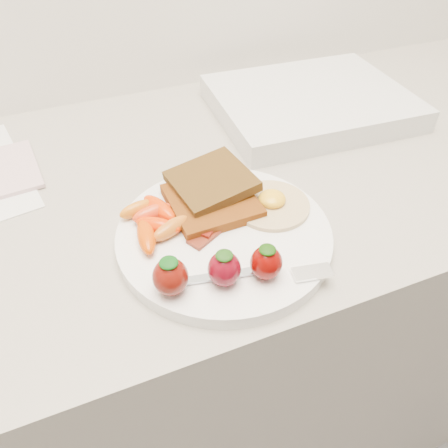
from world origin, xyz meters
name	(u,v)px	position (x,y,z in m)	size (l,w,h in m)	color
counter	(188,344)	(0.00, 1.70, 0.45)	(2.00, 0.60, 0.90)	gray
plate	(224,235)	(0.02, 1.55, 0.91)	(0.27, 0.27, 0.02)	white
toast_lower	(212,202)	(0.03, 1.60, 0.93)	(0.11, 0.11, 0.01)	#492505
toast_upper	(211,181)	(0.04, 1.62, 0.94)	(0.10, 0.10, 0.01)	#331D0A
fried_egg	(271,203)	(0.10, 1.57, 0.92)	(0.13, 0.13, 0.02)	beige
bacon_strips	(219,220)	(0.02, 1.56, 0.92)	(0.10, 0.08, 0.01)	#511113
baby_carrots	(154,220)	(-0.05, 1.59, 0.93)	(0.08, 0.11, 0.02)	#E33F14
strawberries	(217,269)	(-0.01, 1.47, 0.94)	(0.14, 0.06, 0.05)	#600E07
fork	(266,274)	(0.04, 1.46, 0.92)	(0.17, 0.06, 0.00)	silver
notepad	(5,170)	(-0.23, 1.81, 0.91)	(0.09, 0.14, 0.01)	beige
appliance	(310,103)	(0.30, 1.80, 0.92)	(0.34, 0.27, 0.04)	silver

